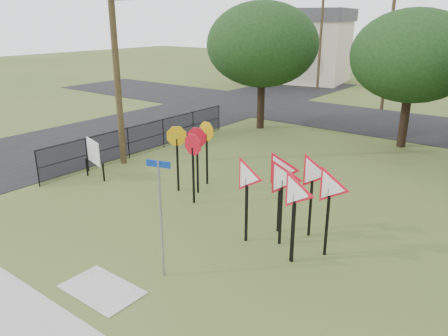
{
  "coord_description": "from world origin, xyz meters",
  "views": [
    {
      "loc": [
        7.89,
        -7.83,
        6.29
      ],
      "look_at": [
        -0.37,
        3.0,
        1.6
      ],
      "focal_mm": 35.0,
      "sensor_mm": 36.0,
      "label": 1
    }
  ],
  "objects_px": {
    "street_name_sign": "(161,212)",
    "stop_sign_cluster": "(193,144)",
    "info_board": "(93,153)",
    "yield_sign_cluster": "(291,185)"
  },
  "relations": [
    {
      "from": "street_name_sign",
      "to": "stop_sign_cluster",
      "type": "bearing_deg",
      "value": 123.02
    },
    {
      "from": "street_name_sign",
      "to": "yield_sign_cluster",
      "type": "relative_size",
      "value": 0.93
    },
    {
      "from": "street_name_sign",
      "to": "stop_sign_cluster",
      "type": "distance_m",
      "value": 5.71
    },
    {
      "from": "yield_sign_cluster",
      "to": "info_board",
      "type": "xyz_separation_m",
      "value": [
        -9.16,
        0.18,
        -0.84
      ]
    },
    {
      "from": "street_name_sign",
      "to": "info_board",
      "type": "xyz_separation_m",
      "value": [
        -7.36,
        3.45,
        -0.7
      ]
    },
    {
      "from": "street_name_sign",
      "to": "yield_sign_cluster",
      "type": "distance_m",
      "value": 3.74
    },
    {
      "from": "yield_sign_cluster",
      "to": "info_board",
      "type": "height_order",
      "value": "yield_sign_cluster"
    },
    {
      "from": "street_name_sign",
      "to": "info_board",
      "type": "bearing_deg",
      "value": 154.89
    },
    {
      "from": "street_name_sign",
      "to": "stop_sign_cluster",
      "type": "relative_size",
      "value": 1.22
    },
    {
      "from": "yield_sign_cluster",
      "to": "info_board",
      "type": "relative_size",
      "value": 2.06
    }
  ]
}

